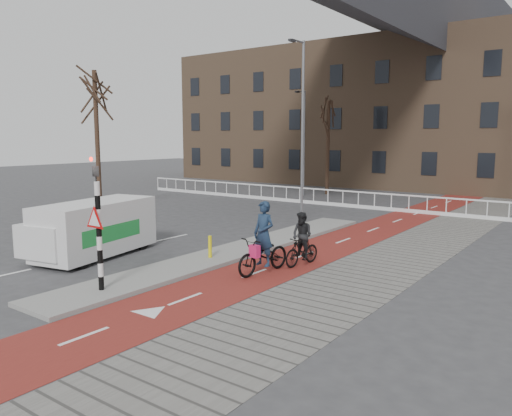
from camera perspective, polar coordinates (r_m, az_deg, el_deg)
The scene contains 15 objects.
ground at distance 14.85m, azimuth -9.55°, elevation -8.17°, with size 120.00×120.00×0.00m, color #38383A.
bike_lane at distance 22.13m, azimuth 12.23°, elevation -2.82°, with size 2.50×60.00×0.01m, color maroon.
sidewalk at distance 21.18m, azimuth 19.17°, elevation -3.58°, with size 3.00×60.00×0.01m, color slate.
curb_island at distance 18.17m, azimuth -2.02°, elevation -4.85°, with size 1.80×16.00×0.12m, color gray.
traffic_signal at distance 13.60m, azimuth -17.63°, elevation -1.35°, with size 0.80×0.80×3.68m.
bollard at distance 16.84m, azimuth -5.28°, elevation -4.42°, with size 0.12×0.12×0.74m, color yellow.
cyclist_near at distance 15.20m, azimuth 0.88°, elevation -4.74°, with size 0.98×2.23×2.22m.
cyclist_far at distance 16.19m, azimuth 5.28°, elevation -4.05°, with size 0.80×1.64×1.74m.
van at distance 18.21m, azimuth -17.83°, elevation -2.15°, with size 2.64×4.73×1.92m.
railing at distance 31.16m, azimuth 6.59°, elevation 1.02°, with size 28.00×0.10×0.99m.
townhouse_row at distance 44.10m, azimuth 19.05°, elevation 12.48°, with size 46.00×10.00×15.90m.
tree_left at distance 27.76m, azimuth -17.67°, elevation 7.01°, with size 0.24×0.24×7.56m, color black.
tree_mid at distance 36.47m, azimuth 8.20°, elevation 6.80°, with size 0.27×0.27×6.69m, color black.
streetlight_near at distance 23.53m, azimuth 5.33°, elevation 8.33°, with size 0.12×0.12×8.47m, color slate.
streetlight_left at distance 35.47m, azimuth 5.51°, elevation 7.31°, with size 0.12×0.12×7.30m, color slate.
Camera 1 is at (10.27, -9.89, 4.14)m, focal length 35.00 mm.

